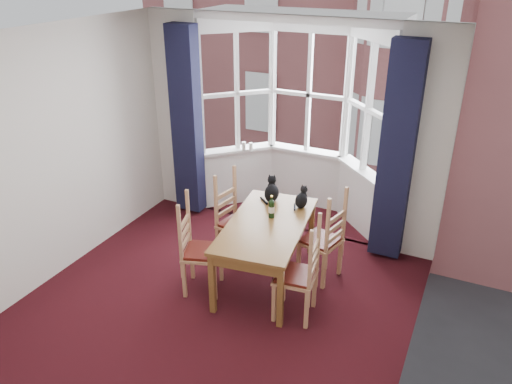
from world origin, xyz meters
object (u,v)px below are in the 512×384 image
Objects in this scene: wine_bottle at (271,208)px; candle_tall at (244,146)px; cat_left at (272,191)px; chair_left_near at (194,252)px; chair_left_far at (232,223)px; chair_right_far at (327,244)px; dining_table at (267,230)px; cat_right at (302,199)px; chair_right_near at (304,278)px; candle_short at (251,146)px.

wine_bottle is 1.86m from candle_tall.
cat_left is at bearing 113.30° from wine_bottle.
chair_left_near is 0.77m from chair_left_far.
wine_bottle is at bearing -165.37° from chair_right_far.
chair_right_far is at bearing -37.77° from candle_tall.
dining_table is 0.60m from cat_left.
chair_left_far is 0.92m from cat_right.
dining_table is 0.76m from chair_right_near.
cat_left is (0.41, 0.25, 0.40)m from chair_left_far.
dining_table is 1.98m from candle_short.
chair_left_far is at bearing -148.91° from cat_left.
wine_bottle is (-0.63, -0.16, 0.39)m from chair_right_far.
chair_right_near is 1.10m from cat_right.
chair_left_near is 1.50m from chair_right_far.
chair_left_near and chair_right_near have the same top height.
candle_tall is at bearing 129.67° from chair_right_near.
cat_right is at bearing 60.40° from wine_bottle.
wine_bottle reaches higher than dining_table.
cat_left reaches higher than candle_tall.
chair_left_far is at bearing -162.79° from cat_right.
chair_right_far is (0.62, 0.31, -0.19)m from dining_table.
chair_right_far is at bearing 26.99° from dining_table.
cat_right is (0.80, 0.25, 0.38)m from chair_left_far.
chair_left_far is at bearing 149.55° from chair_right_near.
candle_short is (-0.42, 1.40, 0.45)m from chair_left_far.
candle_short reaches higher than chair_right_near.
dining_table is at bearing -111.19° from cat_right.
chair_left_far is 7.90× the size of candle_tall.
cat_left is at bearing 108.24° from dining_table.
chair_left_near is 0.99m from wine_bottle.
chair_right_near is at bearing -50.33° from candle_tall.
chair_left_far is at bearing -178.64° from chair_right_far.
chair_left_near is at bearing -147.97° from chair_right_far.
chair_left_far is 2.84× the size of cat_left.
chair_left_near is 2.24m from candle_short.
candle_short is at bearing 106.63° from chair_left_far.
chair_left_far is (-0.59, 0.29, -0.19)m from dining_table.
cat_left is 0.42m from wine_bottle.
chair_left_near is 1.27m from chair_right_near.
chair_right_far is at bearing -15.60° from cat_left.
candle_short is at bearing 16.43° from candle_tall.
chair_right_near is at bearing -42.66° from wine_bottle.
chair_right_near and chair_right_far have the same top height.
cat_right is (-0.41, 0.22, 0.38)m from chair_right_far.
cat_left is 1.46m from candle_tall.
cat_left is (-0.78, 0.95, 0.40)m from chair_right_near.
cat_right is at bearing 17.21° from chair_left_far.
chair_right_near is at bearing -52.44° from candle_short.
dining_table is 6.11× the size of wine_bottle.
dining_table is at bearing -153.01° from chair_right_far.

